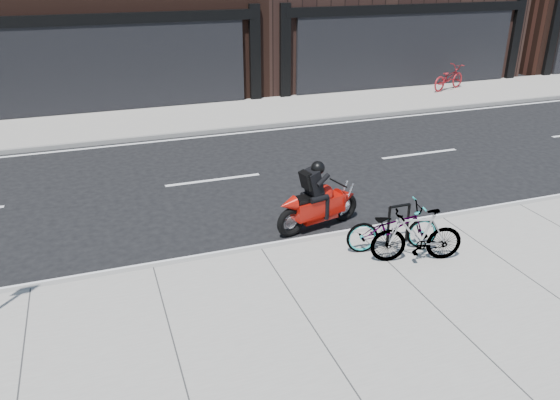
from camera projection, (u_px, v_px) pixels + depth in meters
name	position (u px, v px, depth m)	size (l,w,h in m)	color
ground	(234.00, 212.00, 11.98)	(120.00, 120.00, 0.00)	black
sidewalk_near	(326.00, 351.00, 7.65)	(60.00, 6.00, 0.13)	gray
sidewalk_far	(175.00, 119.00, 18.63)	(60.00, 3.50, 0.13)	gray
bike_rack	(399.00, 220.00, 10.27)	(0.47, 0.06, 0.79)	black
bicycle_front	(393.00, 227.00, 10.01)	(0.61, 1.75, 0.92)	gray
bicycle_rear	(417.00, 236.00, 9.63)	(0.47, 1.65, 0.99)	gray
motorcycle	(322.00, 200.00, 11.09)	(1.96, 0.71, 1.48)	black
bicycle_far	(449.00, 78.00, 22.31)	(0.66, 1.88, 0.99)	maroon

